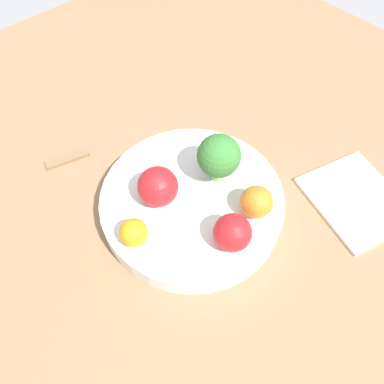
{
  "coord_description": "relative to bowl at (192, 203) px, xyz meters",
  "views": [
    {
      "loc": [
        0.21,
        -0.19,
        0.48
      ],
      "look_at": [
        0.0,
        0.0,
        0.06
      ],
      "focal_mm": 35.0,
      "sensor_mm": 36.0,
      "label": 1
    }
  ],
  "objects": [
    {
      "name": "ground_plane",
      "position": [
        0.0,
        0.0,
        -0.04
      ],
      "size": [
        6.0,
        6.0,
        0.0
      ],
      "primitive_type": "plane",
      "color": "gray"
    },
    {
      "name": "table_surface",
      "position": [
        0.0,
        0.0,
        -0.03
      ],
      "size": [
        1.2,
        1.2,
        0.02
      ],
      "color": "#936D4C",
      "rests_on": "ground_plane"
    },
    {
      "name": "bowl",
      "position": [
        0.0,
        0.0,
        0.0
      ],
      "size": [
        0.25,
        0.25,
        0.03
      ],
      "color": "white",
      "rests_on": "table_surface"
    },
    {
      "name": "broccoli",
      "position": [
        -0.0,
        0.05,
        0.06
      ],
      "size": [
        0.06,
        0.06,
        0.08
      ],
      "color": "#8CB76B",
      "rests_on": "bowl"
    },
    {
      "name": "apple_red",
      "position": [
        -0.03,
        -0.03,
        0.04
      ],
      "size": [
        0.05,
        0.05,
        0.05
      ],
      "color": "red",
      "rests_on": "bowl"
    },
    {
      "name": "apple_green",
      "position": [
        0.08,
        -0.01,
        0.04
      ],
      "size": [
        0.05,
        0.05,
        0.05
      ],
      "color": "red",
      "rests_on": "bowl"
    },
    {
      "name": "orange_front",
      "position": [
        0.07,
        0.04,
        0.04
      ],
      "size": [
        0.04,
        0.04,
        0.04
      ],
      "color": "orange",
      "rests_on": "bowl"
    },
    {
      "name": "orange_back",
      "position": [
        0.0,
        -0.1,
        0.03
      ],
      "size": [
        0.04,
        0.04,
        0.04
      ],
      "color": "orange",
      "rests_on": "bowl"
    },
    {
      "name": "napkin",
      "position": [
        0.15,
        0.18,
        -0.01
      ],
      "size": [
        0.17,
        0.16,
        0.01
      ],
      "color": "white",
      "rests_on": "table_surface"
    },
    {
      "name": "spoon",
      "position": [
        -0.2,
        -0.08,
        -0.01
      ],
      "size": [
        0.03,
        0.07,
        0.01
      ],
      "color": "olive",
      "rests_on": "table_surface"
    }
  ]
}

